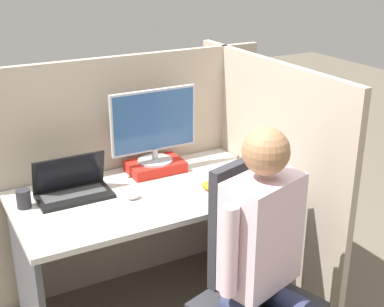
% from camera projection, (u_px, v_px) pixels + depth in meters
% --- Properties ---
extents(cubicle_panel_back, '(1.88, 0.05, 1.39)m').
position_uv_depth(cubicle_panel_back, '(119.00, 173.00, 3.16)').
color(cubicle_panel_back, tan).
rests_on(cubicle_panel_back, ground).
extents(cubicle_panel_right, '(0.04, 1.39, 1.39)m').
position_uv_depth(cubicle_panel_right, '(265.00, 179.00, 3.09)').
color(cubicle_panel_right, tan).
rests_on(cubicle_panel_right, ground).
extents(desk, '(1.38, 0.74, 0.74)m').
position_uv_depth(desk, '(147.00, 223.00, 2.89)').
color(desk, beige).
rests_on(desk, ground).
extents(paper_box, '(0.32, 0.21, 0.06)m').
position_uv_depth(paper_box, '(155.00, 166.00, 3.07)').
color(paper_box, red).
rests_on(paper_box, desk).
extents(monitor, '(0.51, 0.20, 0.42)m').
position_uv_depth(monitor, '(154.00, 125.00, 2.98)').
color(monitor, '#B2B2B7').
rests_on(monitor, paper_box).
extents(laptop, '(0.38, 0.21, 0.22)m').
position_uv_depth(laptop, '(73.00, 189.00, 2.75)').
color(laptop, black).
rests_on(laptop, desk).
extents(mouse, '(0.07, 0.05, 0.03)m').
position_uv_depth(mouse, '(133.00, 196.00, 2.74)').
color(mouse, silver).
rests_on(mouse, desk).
extents(stapler, '(0.04, 0.15, 0.04)m').
position_uv_depth(stapler, '(251.00, 174.00, 2.99)').
color(stapler, '#A31919').
rests_on(stapler, desk).
extents(carrot_toy, '(0.05, 0.15, 0.05)m').
position_uv_depth(carrot_toy, '(211.00, 189.00, 2.79)').
color(carrot_toy, orange).
rests_on(carrot_toy, desk).
extents(office_chair, '(0.58, 0.62, 1.07)m').
position_uv_depth(office_chair, '(251.00, 277.00, 2.45)').
color(office_chair, '#2D2D33').
rests_on(office_chair, ground).
extents(person, '(0.46, 0.46, 1.30)m').
position_uv_depth(person, '(264.00, 255.00, 2.22)').
color(person, '#282D4C').
rests_on(person, ground).
extents(pen_cup, '(0.07, 0.07, 0.10)m').
position_uv_depth(pen_cup, '(24.00, 199.00, 2.64)').
color(pen_cup, '#28282D').
rests_on(pen_cup, desk).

